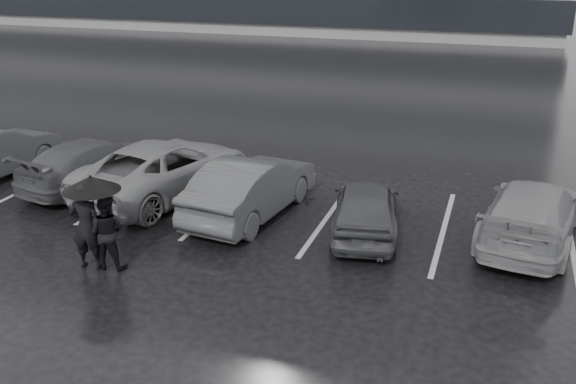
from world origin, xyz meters
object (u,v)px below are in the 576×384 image
at_px(car_west_a, 251,187).
at_px(car_east, 532,212).
at_px(car_west_b, 164,168).
at_px(pedestrian_left, 86,226).
at_px(car_west_c, 95,163).
at_px(car_main, 366,207).
at_px(pedestrian_right, 107,232).

distance_m(car_west_a, car_east, 6.54).
distance_m(car_west_b, pedestrian_left, 4.35).
distance_m(car_west_b, car_east, 9.24).
bearing_deg(car_west_c, car_main, -171.95).
relative_size(car_west_b, pedestrian_left, 2.91).
bearing_deg(car_west_b, car_west_a, 179.70).
bearing_deg(car_east, pedestrian_right, 35.77).
height_order(car_west_a, pedestrian_left, pedestrian_left).
xyz_separation_m(pedestrian_left, pedestrian_right, (0.38, 0.13, -0.12)).
height_order(car_east, pedestrian_left, pedestrian_left).
height_order(car_main, car_west_b, car_west_b).
relative_size(car_west_b, car_east, 1.14).
bearing_deg(car_west_c, pedestrian_left, 136.56).
distance_m(car_main, car_east, 3.70).
distance_m(car_main, car_west_a, 2.90).
bearing_deg(car_west_b, car_west_c, 11.97).
relative_size(car_west_a, pedestrian_right, 2.81).
bearing_deg(car_west_a, car_west_c, -0.07).
distance_m(car_main, car_west_b, 5.68).
bearing_deg(pedestrian_right, car_west_c, -60.61).
xyz_separation_m(car_west_c, car_east, (11.42, -0.00, 0.02)).
bearing_deg(car_west_c, car_west_a, -173.39).
xyz_separation_m(car_west_b, pedestrian_right, (0.99, -4.17, 0.05)).
height_order(car_west_b, car_east, car_west_b).
bearing_deg(car_main, car_west_a, -13.42).
bearing_deg(car_main, pedestrian_left, 24.94).
bearing_deg(pedestrian_left, car_west_c, -69.59).
bearing_deg(car_east, car_west_c, 8.92).
bearing_deg(car_west_c, pedestrian_right, 140.82).
relative_size(car_west_b, car_west_c, 1.17).
xyz_separation_m(car_east, pedestrian_left, (-8.64, -4.30, 0.23)).
height_order(car_main, pedestrian_left, pedestrian_left).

